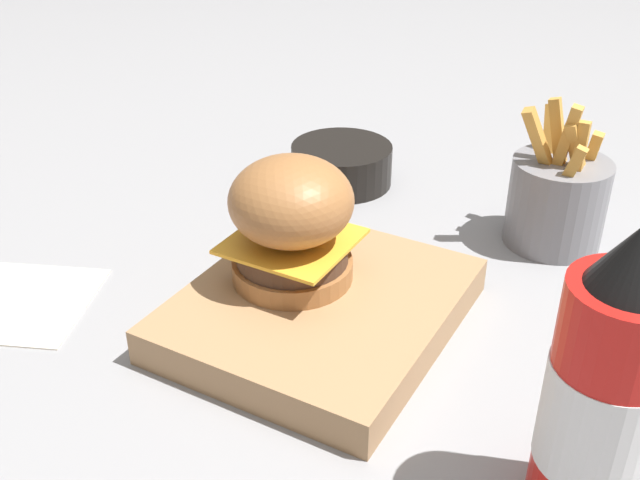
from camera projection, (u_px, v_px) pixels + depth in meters
ground_plane at (341, 310)px, 0.64m from camera, size 6.00×6.00×0.00m
serving_board at (320, 309)px, 0.62m from camera, size 0.23×0.20×0.03m
burger at (292, 220)px, 0.60m from camera, size 0.10×0.10×0.11m
ketchup_bottle at (605, 399)px, 0.41m from camera, size 0.07×0.07×0.20m
fries_basket at (557, 199)px, 0.72m from camera, size 0.09×0.09×0.15m
side_bowl at (342, 163)px, 0.85m from camera, size 0.11×0.11×0.05m
parchment_square at (20, 302)px, 0.65m from camera, size 0.16×0.16×0.00m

